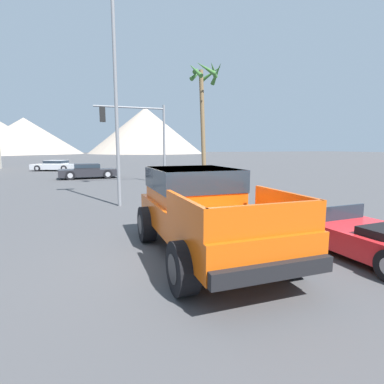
{
  "coord_description": "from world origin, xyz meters",
  "views": [
    {
      "loc": [
        -2.11,
        -6.16,
        2.37
      ],
      "look_at": [
        0.39,
        0.72,
        1.29
      ],
      "focal_mm": 28.0,
      "sensor_mm": 36.0,
      "label": 1
    }
  ],
  "objects_px": {
    "palm_tree_tall": "(204,93)",
    "parked_car_silver": "(55,165)",
    "red_convertible_car": "(358,235)",
    "parked_car_dark": "(88,171)",
    "traffic_light_main": "(137,128)",
    "street_lamp_post": "(115,72)",
    "orange_pickup_truck": "(202,205)"
  },
  "relations": [
    {
      "from": "traffic_light_main",
      "to": "palm_tree_tall",
      "type": "bearing_deg",
      "value": -147.49
    },
    {
      "from": "parked_car_silver",
      "to": "street_lamp_post",
      "type": "xyz_separation_m",
      "value": [
        4.06,
        -21.81,
        4.73
      ]
    },
    {
      "from": "traffic_light_main",
      "to": "parked_car_silver",
      "type": "bearing_deg",
      "value": -67.31
    },
    {
      "from": "traffic_light_main",
      "to": "street_lamp_post",
      "type": "xyz_separation_m",
      "value": [
        -2.03,
        -7.26,
        1.63
      ]
    },
    {
      "from": "red_convertible_car",
      "to": "parked_car_dark",
      "type": "bearing_deg",
      "value": 102.93
    },
    {
      "from": "parked_car_silver",
      "to": "street_lamp_post",
      "type": "height_order",
      "value": "street_lamp_post"
    },
    {
      "from": "traffic_light_main",
      "to": "street_lamp_post",
      "type": "distance_m",
      "value": 7.71
    },
    {
      "from": "parked_car_dark",
      "to": "traffic_light_main",
      "type": "height_order",
      "value": "traffic_light_main"
    },
    {
      "from": "orange_pickup_truck",
      "to": "traffic_light_main",
      "type": "xyz_separation_m",
      "value": [
        0.86,
        13.45,
        2.6
      ]
    },
    {
      "from": "palm_tree_tall",
      "to": "parked_car_silver",
      "type": "bearing_deg",
      "value": 139.78
    },
    {
      "from": "street_lamp_post",
      "to": "traffic_light_main",
      "type": "bearing_deg",
      "value": 74.42
    },
    {
      "from": "red_convertible_car",
      "to": "parked_car_dark",
      "type": "relative_size",
      "value": 1.04
    },
    {
      "from": "parked_car_silver",
      "to": "orange_pickup_truck",
      "type": "bearing_deg",
      "value": -145.47
    },
    {
      "from": "red_convertible_car",
      "to": "street_lamp_post",
      "type": "relative_size",
      "value": 0.52
    },
    {
      "from": "red_convertible_car",
      "to": "parked_car_silver",
      "type": "xyz_separation_m",
      "value": [
        -8.56,
        29.31,
        0.16
      ]
    },
    {
      "from": "parked_car_dark",
      "to": "parked_car_silver",
      "type": "bearing_deg",
      "value": -164.41
    },
    {
      "from": "parked_car_dark",
      "to": "street_lamp_post",
      "type": "xyz_separation_m",
      "value": [
        1.0,
        -12.39,
        4.7
      ]
    },
    {
      "from": "traffic_light_main",
      "to": "palm_tree_tall",
      "type": "height_order",
      "value": "palm_tree_tall"
    },
    {
      "from": "parked_car_dark",
      "to": "palm_tree_tall",
      "type": "height_order",
      "value": "palm_tree_tall"
    },
    {
      "from": "orange_pickup_truck",
      "to": "parked_car_silver",
      "type": "height_order",
      "value": "orange_pickup_truck"
    },
    {
      "from": "red_convertible_car",
      "to": "street_lamp_post",
      "type": "bearing_deg",
      "value": 118.45
    },
    {
      "from": "parked_car_silver",
      "to": "palm_tree_tall",
      "type": "height_order",
      "value": "palm_tree_tall"
    },
    {
      "from": "palm_tree_tall",
      "to": "red_convertible_car",
      "type": "bearing_deg",
      "value": -101.61
    },
    {
      "from": "orange_pickup_truck",
      "to": "red_convertible_car",
      "type": "xyz_separation_m",
      "value": [
        3.34,
        -1.32,
        -0.67
      ]
    },
    {
      "from": "parked_car_silver",
      "to": "street_lamp_post",
      "type": "bearing_deg",
      "value": -145.49
    },
    {
      "from": "red_convertible_car",
      "to": "orange_pickup_truck",
      "type": "bearing_deg",
      "value": 155.98
    },
    {
      "from": "parked_car_silver",
      "to": "traffic_light_main",
      "type": "distance_m",
      "value": 16.07
    },
    {
      "from": "traffic_light_main",
      "to": "street_lamp_post",
      "type": "relative_size",
      "value": 0.57
    },
    {
      "from": "orange_pickup_truck",
      "to": "street_lamp_post",
      "type": "relative_size",
      "value": 0.57
    },
    {
      "from": "traffic_light_main",
      "to": "street_lamp_post",
      "type": "height_order",
      "value": "street_lamp_post"
    },
    {
      "from": "street_lamp_post",
      "to": "parked_car_silver",
      "type": "bearing_deg",
      "value": 100.54
    },
    {
      "from": "orange_pickup_truck",
      "to": "red_convertible_car",
      "type": "distance_m",
      "value": 3.65
    }
  ]
}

